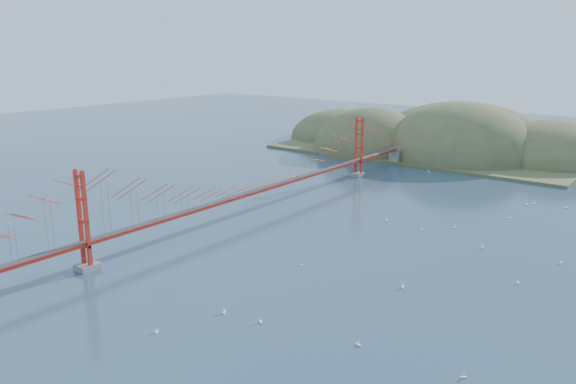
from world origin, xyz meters
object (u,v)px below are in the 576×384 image
Objects in this scene: sailboat_0 at (301,264)px; sailboat_1 at (387,219)px; bridge at (259,166)px; sailboat_2 at (358,344)px.

sailboat_1 is at bearing 91.10° from sailboat_0.
bridge reaches higher than sailboat_2.
bridge is 42.59m from sailboat_2.
bridge is at bearing 142.62° from sailboat_0.
bridge reaches higher than sailboat_1.
bridge is 168.66× the size of sailboat_0.
sailboat_1 is at bearing 22.25° from bridge.
sailboat_1 is 1.05× the size of sailboat_2.
bridge is 24.44m from sailboat_0.
sailboat_1 is (-0.41, 21.69, 0.02)m from sailboat_0.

